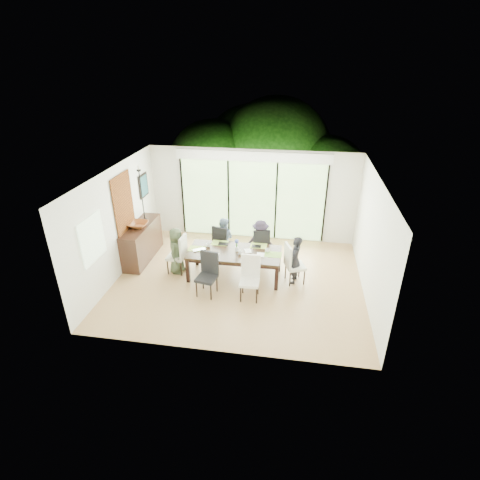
# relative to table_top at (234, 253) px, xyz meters

# --- Properties ---
(floor) EXTENTS (6.00, 5.00, 0.01)m
(floor) POSITION_rel_table_top_xyz_m (0.13, -0.18, -0.68)
(floor) COLOR olive
(floor) RESTS_ON ground
(ceiling) EXTENTS (6.00, 5.00, 0.01)m
(ceiling) POSITION_rel_table_top_xyz_m (0.13, -0.18, 2.03)
(ceiling) COLOR white
(ceiling) RESTS_ON wall_back
(wall_back) EXTENTS (6.00, 0.02, 2.70)m
(wall_back) POSITION_rel_table_top_xyz_m (0.13, 2.33, 0.67)
(wall_back) COLOR silver
(wall_back) RESTS_ON floor
(wall_front) EXTENTS (6.00, 0.02, 2.70)m
(wall_front) POSITION_rel_table_top_xyz_m (0.13, -2.69, 0.67)
(wall_front) COLOR silver
(wall_front) RESTS_ON floor
(wall_left) EXTENTS (0.02, 5.00, 2.70)m
(wall_left) POSITION_rel_table_top_xyz_m (-2.88, -0.18, 0.67)
(wall_left) COLOR beige
(wall_left) RESTS_ON floor
(wall_right) EXTENTS (0.02, 5.00, 2.70)m
(wall_right) POSITION_rel_table_top_xyz_m (3.14, -0.18, 0.67)
(wall_right) COLOR white
(wall_right) RESTS_ON floor
(glass_doors) EXTENTS (4.20, 0.02, 2.30)m
(glass_doors) POSITION_rel_table_top_xyz_m (0.13, 2.29, 0.52)
(glass_doors) COLOR #598C3F
(glass_doors) RESTS_ON wall_back
(blinds_header) EXTENTS (4.40, 0.06, 0.28)m
(blinds_header) POSITION_rel_table_top_xyz_m (0.13, 2.28, 1.82)
(blinds_header) COLOR white
(blinds_header) RESTS_ON wall_back
(mullion_a) EXTENTS (0.05, 0.04, 2.30)m
(mullion_a) POSITION_rel_table_top_xyz_m (-1.97, 2.28, 0.52)
(mullion_a) COLOR black
(mullion_a) RESTS_ON wall_back
(mullion_b) EXTENTS (0.05, 0.04, 2.30)m
(mullion_b) POSITION_rel_table_top_xyz_m (-0.57, 2.28, 0.52)
(mullion_b) COLOR black
(mullion_b) RESTS_ON wall_back
(mullion_c) EXTENTS (0.05, 0.04, 2.30)m
(mullion_c) POSITION_rel_table_top_xyz_m (0.83, 2.28, 0.52)
(mullion_c) COLOR black
(mullion_c) RESTS_ON wall_back
(mullion_d) EXTENTS (0.05, 0.04, 2.30)m
(mullion_d) POSITION_rel_table_top_xyz_m (2.23, 2.28, 0.52)
(mullion_d) COLOR black
(mullion_d) RESTS_ON wall_back
(side_window) EXTENTS (0.02, 0.90, 1.00)m
(side_window) POSITION_rel_table_top_xyz_m (-2.84, -1.38, 0.82)
(side_window) COLOR #8CAD7F
(side_window) RESTS_ON wall_left
(deck) EXTENTS (6.00, 1.80, 0.10)m
(deck) POSITION_rel_table_top_xyz_m (0.13, 3.22, -0.73)
(deck) COLOR #4F3D21
(deck) RESTS_ON ground
(rail_top) EXTENTS (6.00, 0.08, 0.06)m
(rail_top) POSITION_rel_table_top_xyz_m (0.13, 4.02, -0.13)
(rail_top) COLOR brown
(rail_top) RESTS_ON deck
(foliage_left) EXTENTS (3.20, 3.20, 3.20)m
(foliage_left) POSITION_rel_table_top_xyz_m (-1.67, 5.02, 0.76)
(foliage_left) COLOR #14380F
(foliage_left) RESTS_ON ground
(foliage_mid) EXTENTS (4.00, 4.00, 4.00)m
(foliage_mid) POSITION_rel_table_top_xyz_m (0.53, 5.62, 1.12)
(foliage_mid) COLOR #14380F
(foliage_mid) RESTS_ON ground
(foliage_right) EXTENTS (2.80, 2.80, 2.80)m
(foliage_right) POSITION_rel_table_top_xyz_m (2.33, 4.82, 0.58)
(foliage_right) COLOR #14380F
(foliage_right) RESTS_ON ground
(foliage_far) EXTENTS (3.60, 3.60, 3.60)m
(foliage_far) POSITION_rel_table_top_xyz_m (-0.47, 6.32, 0.94)
(foliage_far) COLOR #14380F
(foliage_far) RESTS_ON ground
(table_top) EXTENTS (2.26, 1.04, 0.06)m
(table_top) POSITION_rel_table_top_xyz_m (0.00, 0.00, 0.00)
(table_top) COLOR black
(table_top) RESTS_ON floor
(table_apron) EXTENTS (2.07, 0.85, 0.09)m
(table_apron) POSITION_rel_table_top_xyz_m (-0.00, -0.00, -0.08)
(table_apron) COLOR black
(table_apron) RESTS_ON floor
(table_leg_fl) EXTENTS (0.08, 0.08, 0.65)m
(table_leg_fl) POSITION_rel_table_top_xyz_m (-1.08, -0.43, -0.35)
(table_leg_fl) COLOR black
(table_leg_fl) RESTS_ON floor
(table_leg_fr) EXTENTS (0.08, 0.08, 0.65)m
(table_leg_fr) POSITION_rel_table_top_xyz_m (1.08, -0.43, -0.35)
(table_leg_fr) COLOR black
(table_leg_fr) RESTS_ON floor
(table_leg_bl) EXTENTS (0.08, 0.08, 0.65)m
(table_leg_bl) POSITION_rel_table_top_xyz_m (-1.08, 0.43, -0.35)
(table_leg_bl) COLOR black
(table_leg_bl) RESTS_ON floor
(table_leg_br) EXTENTS (0.08, 0.08, 0.65)m
(table_leg_br) POSITION_rel_table_top_xyz_m (1.08, 0.43, -0.35)
(table_leg_br) COLOR black
(table_leg_br) RESTS_ON floor
(chair_left_end) EXTENTS (0.46, 0.46, 1.04)m
(chair_left_end) POSITION_rel_table_top_xyz_m (-1.50, -0.00, -0.16)
(chair_left_end) COLOR beige
(chair_left_end) RESTS_ON floor
(chair_right_end) EXTENTS (0.56, 0.56, 1.04)m
(chair_right_end) POSITION_rel_table_top_xyz_m (1.50, 0.00, -0.16)
(chair_right_end) COLOR white
(chair_right_end) RESTS_ON floor
(chair_far_left) EXTENTS (0.54, 0.54, 1.04)m
(chair_far_left) POSITION_rel_table_top_xyz_m (-0.45, 0.85, -0.16)
(chair_far_left) COLOR black
(chair_far_left) RESTS_ON floor
(chair_far_right) EXTENTS (0.52, 0.52, 1.04)m
(chair_far_right) POSITION_rel_table_top_xyz_m (0.55, 0.85, -0.16)
(chair_far_right) COLOR black
(chair_far_right) RESTS_ON floor
(chair_near_left) EXTENTS (0.50, 0.50, 1.04)m
(chair_near_left) POSITION_rel_table_top_xyz_m (-0.50, -0.87, -0.16)
(chair_near_left) COLOR black
(chair_near_left) RESTS_ON floor
(chair_near_right) EXTENTS (0.44, 0.44, 1.04)m
(chair_near_right) POSITION_rel_table_top_xyz_m (0.50, -0.87, -0.16)
(chair_near_right) COLOR white
(chair_near_right) RESTS_ON floor
(person_left_end) EXTENTS (0.41, 0.60, 1.22)m
(person_left_end) POSITION_rel_table_top_xyz_m (-1.48, -0.00, -0.07)
(person_left_end) COLOR #3B472F
(person_left_end) RESTS_ON floor
(person_right_end) EXTENTS (0.44, 0.61, 1.22)m
(person_right_end) POSITION_rel_table_top_xyz_m (1.48, 0.00, -0.07)
(person_right_end) COLOR black
(person_right_end) RESTS_ON floor
(person_far_left) EXTENTS (0.59, 0.40, 1.22)m
(person_far_left) POSITION_rel_table_top_xyz_m (-0.45, 0.83, -0.07)
(person_far_left) COLOR slate
(person_far_left) RESTS_ON floor
(person_far_right) EXTENTS (0.57, 0.37, 1.22)m
(person_far_right) POSITION_rel_table_top_xyz_m (0.55, 0.83, -0.07)
(person_far_right) COLOR #261E2D
(person_far_right) RESTS_ON floor
(placemat_left) EXTENTS (0.41, 0.30, 0.01)m
(placemat_left) POSITION_rel_table_top_xyz_m (-0.95, 0.00, 0.03)
(placemat_left) COLOR #8CA83C
(placemat_left) RESTS_ON table_top
(placemat_right) EXTENTS (0.41, 0.30, 0.01)m
(placemat_right) POSITION_rel_table_top_xyz_m (0.95, 0.00, 0.03)
(placemat_right) COLOR #6F9E38
(placemat_right) RESTS_ON table_top
(placemat_far_l) EXTENTS (0.41, 0.30, 0.01)m
(placemat_far_l) POSITION_rel_table_top_xyz_m (-0.45, 0.40, 0.03)
(placemat_far_l) COLOR #83A53B
(placemat_far_l) RESTS_ON table_top
(placemat_far_r) EXTENTS (0.41, 0.30, 0.01)m
(placemat_far_r) POSITION_rel_table_top_xyz_m (0.55, 0.40, 0.03)
(placemat_far_r) COLOR #9CBA42
(placemat_far_r) RESTS_ON table_top
(placemat_paper) EXTENTS (0.41, 0.30, 0.01)m
(placemat_paper) POSITION_rel_table_top_xyz_m (-0.55, -0.30, 0.03)
(placemat_paper) COLOR white
(placemat_paper) RESTS_ON table_top
(tablet_far_l) EXTENTS (0.25, 0.17, 0.01)m
(tablet_far_l) POSITION_rel_table_top_xyz_m (-0.35, 0.35, 0.04)
(tablet_far_l) COLOR black
(tablet_far_l) RESTS_ON table_top
(tablet_far_r) EXTENTS (0.23, 0.16, 0.01)m
(tablet_far_r) POSITION_rel_table_top_xyz_m (0.50, 0.35, 0.04)
(tablet_far_r) COLOR black
(tablet_far_r) RESTS_ON table_top
(papers) EXTENTS (0.28, 0.21, 0.00)m
(papers) POSITION_rel_table_top_xyz_m (0.70, -0.05, 0.03)
(papers) COLOR white
(papers) RESTS_ON table_top
(platter_base) EXTENTS (0.25, 0.25, 0.02)m
(platter_base) POSITION_rel_table_top_xyz_m (-0.55, -0.30, 0.05)
(platter_base) COLOR white
(platter_base) RESTS_ON table_top
(platter_snacks) EXTENTS (0.19, 0.19, 0.01)m
(platter_snacks) POSITION_rel_table_top_xyz_m (-0.55, -0.30, 0.06)
(platter_snacks) COLOR #C76F17
(platter_snacks) RESTS_ON table_top
(vase) EXTENTS (0.08, 0.08, 0.11)m
(vase) POSITION_rel_table_top_xyz_m (0.05, 0.05, 0.08)
(vase) COLOR silver
(vase) RESTS_ON table_top
(hyacinth_stems) EXTENTS (0.04, 0.04, 0.15)m
(hyacinth_stems) POSITION_rel_table_top_xyz_m (0.05, 0.05, 0.20)
(hyacinth_stems) COLOR #337226
(hyacinth_stems) RESTS_ON table_top
(hyacinth_blooms) EXTENTS (0.10, 0.10, 0.10)m
(hyacinth_blooms) POSITION_rel_table_top_xyz_m (0.05, 0.05, 0.29)
(hyacinth_blooms) COLOR #4858B4
(hyacinth_blooms) RESTS_ON table_top
(laptop) EXTENTS (0.37, 0.33, 0.02)m
(laptop) POSITION_rel_table_top_xyz_m (-0.85, -0.10, 0.04)
(laptop) COLOR silver
(laptop) RESTS_ON table_top
(cup_a) EXTENTS (0.16, 0.16, 0.09)m
(cup_a) POSITION_rel_table_top_xyz_m (-0.70, 0.15, 0.07)
(cup_a) COLOR white
(cup_a) RESTS_ON table_top
(cup_b) EXTENTS (0.12, 0.12, 0.09)m
(cup_b) POSITION_rel_table_top_xyz_m (0.15, -0.10, 0.07)
(cup_b) COLOR white
(cup_b) RESTS_ON table_top
(cup_c) EXTENTS (0.16, 0.16, 0.09)m
(cup_c) POSITION_rel_table_top_xyz_m (0.80, 0.10, 0.07)
(cup_c) COLOR white
(cup_c) RESTS_ON table_top
(book) EXTENTS (0.21, 0.25, 0.02)m
(book) POSITION_rel_table_top_xyz_m (0.25, 0.05, 0.04)
(book) COLOR white
(book) RESTS_ON table_top
(sideboard) EXTENTS (0.49, 1.75, 0.98)m
(sideboard) POSITION_rel_table_top_xyz_m (-2.63, 0.54, -0.19)
(sideboard) COLOR black
(sideboard) RESTS_ON floor
(bowl) EXTENTS (0.52, 0.52, 0.13)m
(bowl) POSITION_rel_table_top_xyz_m (-2.63, 0.44, 0.37)
(bowl) COLOR brown
(bowl) RESTS_ON sideboard
(candlestick_base) EXTENTS (0.11, 0.11, 0.04)m
(candlestick_base) POSITION_rel_table_top_xyz_m (-2.63, 0.89, 0.33)
(candlestick_base) COLOR black
(candlestick_base) RESTS_ON sideboard
(candlestick_shaft) EXTENTS (0.03, 0.03, 1.37)m
(candlestick_shaft) POSITION_rel_table_top_xyz_m (-2.63, 0.89, 1.02)
(candlestick_shaft) COLOR black
(candlestick_shaft) RESTS_ON sideboard
(candlestick_pan) EXTENTS (0.11, 0.11, 0.03)m
(candlestick_pan) POSITION_rel_table_top_xyz_m (-2.63, 0.89, 1.69)
(candlestick_pan) COLOR black
(candlestick_pan) RESTS_ON sideboard
(candle) EXTENTS (0.04, 0.04, 0.11)m
(candle) POSITION_rel_table_top_xyz_m (-2.63, 0.89, 1.76)
(candle) COLOR silver
(candle) RESTS_ON sideboard
(tapestry) EXTENTS (0.02, 1.00, 1.50)m
(tapestry) POSITION_rel_table_top_xyz_m (-2.84, 0.22, 1.02)
(tapestry) COLOR #8D4014
(tapestry) RESTS_ON wall_left
(art_frame) EXTENTS (0.03, 0.55, 0.65)m
(art_frame) POSITION_rel_table_top_xyz_m (-2.84, 1.52, 1.07)
(art_frame) COLOR black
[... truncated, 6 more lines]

